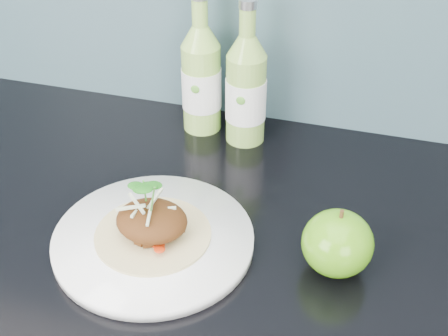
% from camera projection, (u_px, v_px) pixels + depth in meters
% --- Properties ---
extents(dinner_plate, '(0.30, 0.30, 0.02)m').
position_uv_depth(dinner_plate, '(153.00, 240.00, 0.82)').
color(dinner_plate, white).
rests_on(dinner_plate, kitchen_counter).
extents(pork_taco, '(0.15, 0.15, 0.10)m').
position_uv_depth(pork_taco, '(152.00, 219.00, 0.80)').
color(pork_taco, tan).
rests_on(pork_taco, dinner_plate).
extents(green_apple, '(0.10, 0.10, 0.09)m').
position_uv_depth(green_apple, '(337.00, 243.00, 0.77)').
color(green_apple, '#3D850E').
rests_on(green_apple, kitchen_counter).
extents(cider_bottle_left, '(0.07, 0.07, 0.24)m').
position_uv_depth(cider_bottle_left, '(201.00, 79.00, 1.02)').
color(cider_bottle_left, '#96C753').
rests_on(cider_bottle_left, kitchen_counter).
extents(cider_bottle_right, '(0.08, 0.08, 0.24)m').
position_uv_depth(cider_bottle_right, '(246.00, 90.00, 0.99)').
color(cider_bottle_right, '#8AB84C').
rests_on(cider_bottle_right, kitchen_counter).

